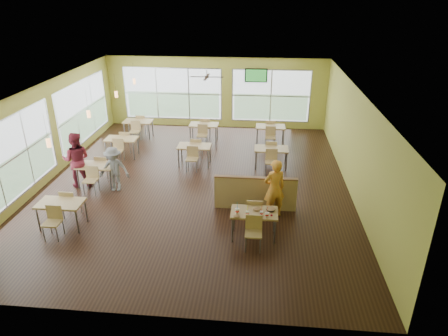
{
  "coord_description": "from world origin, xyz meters",
  "views": [
    {
      "loc": [
        2.06,
        -11.89,
        6.01
      ],
      "look_at": [
        1.04,
        -1.16,
        1.11
      ],
      "focal_mm": 32.0,
      "sensor_mm": 36.0,
      "label": 1
    }
  ],
  "objects_px": {
    "main_table": "(254,216)",
    "food_basket": "(271,209)",
    "man_plaid": "(274,188)",
    "half_wall_divider": "(255,193)"
  },
  "relations": [
    {
      "from": "half_wall_divider",
      "to": "man_plaid",
      "type": "xyz_separation_m",
      "value": [
        0.53,
        -0.32,
        0.34
      ]
    },
    {
      "from": "main_table",
      "to": "food_basket",
      "type": "height_order",
      "value": "main_table"
    },
    {
      "from": "man_plaid",
      "to": "food_basket",
      "type": "xyz_separation_m",
      "value": [
        -0.11,
        -1.02,
        -0.08
      ]
    },
    {
      "from": "main_table",
      "to": "half_wall_divider",
      "type": "bearing_deg",
      "value": 90.0
    },
    {
      "from": "man_plaid",
      "to": "food_basket",
      "type": "distance_m",
      "value": 1.03
    },
    {
      "from": "man_plaid",
      "to": "main_table",
      "type": "bearing_deg",
      "value": 43.97
    },
    {
      "from": "main_table",
      "to": "man_plaid",
      "type": "bearing_deg",
      "value": 64.97
    },
    {
      "from": "main_table",
      "to": "half_wall_divider",
      "type": "distance_m",
      "value": 1.45
    },
    {
      "from": "food_basket",
      "to": "man_plaid",
      "type": "bearing_deg",
      "value": 83.8
    },
    {
      "from": "main_table",
      "to": "food_basket",
      "type": "xyz_separation_m",
      "value": [
        0.42,
        0.11,
        0.15
      ]
    }
  ]
}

